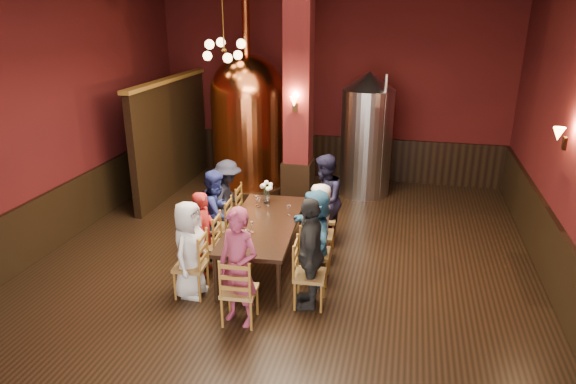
% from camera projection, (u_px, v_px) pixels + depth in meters
% --- Properties ---
extents(room, '(10.00, 10.02, 4.50)m').
position_uv_depth(room, '(277.00, 132.00, 7.16)').
color(room, black).
rests_on(room, ground).
extents(wainscot_right, '(0.08, 9.90, 1.00)m').
position_uv_depth(wainscot_right, '(563.00, 275.00, 6.90)').
color(wainscot_right, black).
rests_on(wainscot_right, ground).
extents(wainscot_back, '(7.90, 0.08, 1.00)m').
position_uv_depth(wainscot_back, '(329.00, 156.00, 12.29)').
color(wainscot_back, black).
rests_on(wainscot_back, ground).
extents(wainscot_left, '(0.08, 9.90, 1.00)m').
position_uv_depth(wainscot_left, '(50.00, 221.00, 8.61)').
color(wainscot_left, black).
rests_on(wainscot_left, ground).
extents(column, '(0.58, 0.58, 4.50)m').
position_uv_depth(column, '(299.00, 98.00, 9.78)').
color(column, '#4B1110').
rests_on(column, ground).
extents(partition, '(0.22, 3.50, 2.40)m').
position_uv_depth(partition, '(172.00, 138.00, 11.13)').
color(partition, black).
rests_on(partition, ground).
extents(pendant_cluster, '(0.90, 0.90, 1.70)m').
position_uv_depth(pendant_cluster, '(224.00, 50.00, 9.90)').
color(pendant_cluster, '#A57226').
rests_on(pendant_cluster, room).
extents(sconce_wall, '(0.20, 0.20, 0.36)m').
position_uv_depth(sconce_wall, '(566.00, 138.00, 7.06)').
color(sconce_wall, black).
rests_on(sconce_wall, room).
extents(sconce_column, '(0.20, 0.20, 0.36)m').
position_uv_depth(sconce_column, '(295.00, 103.00, 9.52)').
color(sconce_column, black).
rests_on(sconce_column, column).
extents(dining_table, '(1.17, 2.47, 0.75)m').
position_uv_depth(dining_table, '(264.00, 226.00, 7.97)').
color(dining_table, black).
rests_on(dining_table, ground).
extents(chair_0, '(0.49, 0.49, 0.92)m').
position_uv_depth(chair_0, '(191.00, 265.00, 7.25)').
color(chair_0, '#8C5F23').
rests_on(chair_0, ground).
extents(person_0, '(0.49, 0.72, 1.42)m').
position_uv_depth(person_0, '(189.00, 249.00, 7.16)').
color(person_0, silver).
rests_on(person_0, ground).
extents(chair_1, '(0.49, 0.49, 0.92)m').
position_uv_depth(chair_1, '(205.00, 245.00, 7.87)').
color(chair_1, '#8C5F23').
rests_on(chair_1, ground).
extents(person_1, '(0.35, 0.50, 1.32)m').
position_uv_depth(person_1, '(204.00, 233.00, 7.80)').
color(person_1, maroon).
rests_on(person_1, ground).
extents(chair_2, '(0.49, 0.49, 0.92)m').
position_uv_depth(chair_2, '(217.00, 227.00, 8.48)').
color(chair_2, '#8C5F23').
rests_on(chair_2, ground).
extents(person_2, '(0.36, 0.71, 1.45)m').
position_uv_depth(person_2, '(217.00, 213.00, 8.39)').
color(person_2, navy).
rests_on(person_2, ground).
extents(chair_3, '(0.49, 0.49, 0.92)m').
position_uv_depth(chair_3, '(228.00, 212.00, 9.10)').
color(chair_3, '#8C5F23').
rests_on(chair_3, ground).
extents(person_3, '(0.59, 0.95, 1.42)m').
position_uv_depth(person_3, '(228.00, 199.00, 9.02)').
color(person_3, black).
rests_on(person_3, ground).
extents(chair_4, '(0.49, 0.49, 0.92)m').
position_uv_depth(chair_4, '(310.00, 275.00, 6.99)').
color(chair_4, '#8C5F23').
rests_on(chair_4, ground).
extents(person_4, '(0.52, 0.97, 1.58)m').
position_uv_depth(person_4, '(310.00, 253.00, 6.88)').
color(person_4, black).
rests_on(person_4, ground).
extents(chair_5, '(0.49, 0.49, 0.92)m').
position_uv_depth(chair_5, '(315.00, 253.00, 7.61)').
color(chair_5, '#8C5F23').
rests_on(chair_5, ground).
extents(person_5, '(0.94, 1.41, 1.45)m').
position_uv_depth(person_5, '(316.00, 236.00, 7.52)').
color(person_5, teal).
rests_on(person_5, ground).
extents(chair_6, '(0.49, 0.49, 0.92)m').
position_uv_depth(chair_6, '(320.00, 234.00, 8.23)').
color(chair_6, '#8C5F23').
rests_on(chair_6, ground).
extents(person_6, '(0.62, 0.75, 1.31)m').
position_uv_depth(person_6, '(320.00, 223.00, 8.16)').
color(person_6, silver).
rests_on(person_6, ground).
extents(chair_7, '(0.49, 0.49, 0.92)m').
position_uv_depth(chair_7, '(324.00, 218.00, 8.85)').
color(chair_7, '#8C5F23').
rests_on(chair_7, ground).
extents(person_7, '(0.43, 0.79, 1.58)m').
position_uv_depth(person_7, '(324.00, 200.00, 8.73)').
color(person_7, black).
rests_on(person_7, ground).
extents(chair_8, '(0.49, 0.49, 0.92)m').
position_uv_depth(chair_8, '(239.00, 290.00, 6.61)').
color(chair_8, '#8C5F23').
rests_on(chair_8, ground).
extents(person_8, '(0.67, 0.54, 1.59)m').
position_uv_depth(person_8, '(238.00, 267.00, 6.50)').
color(person_8, '#822B46').
rests_on(person_8, ground).
extents(copper_kettle, '(1.78, 1.78, 4.20)m').
position_uv_depth(copper_kettle, '(249.00, 122.00, 11.07)').
color(copper_kettle, black).
rests_on(copper_kettle, ground).
extents(steel_vessel, '(1.22, 1.22, 2.64)m').
position_uv_depth(steel_vessel, '(366.00, 135.00, 10.92)').
color(steel_vessel, '#B2B2B7').
rests_on(steel_vessel, ground).
extents(rose_vase, '(0.23, 0.23, 0.38)m').
position_uv_depth(rose_vase, '(266.00, 189.00, 8.65)').
color(rose_vase, white).
rests_on(rose_vase, dining_table).
extents(wine_glass_0, '(0.07, 0.07, 0.17)m').
position_uv_depth(wine_glass_0, '(247.00, 235.00, 7.30)').
color(wine_glass_0, white).
rests_on(wine_glass_0, dining_table).
extents(wine_glass_1, '(0.07, 0.07, 0.17)m').
position_uv_depth(wine_glass_1, '(241.00, 223.00, 7.71)').
color(wine_glass_1, white).
rests_on(wine_glass_1, dining_table).
extents(wine_glass_2, '(0.07, 0.07, 0.17)m').
position_uv_depth(wine_glass_2, '(257.00, 201.00, 8.59)').
color(wine_glass_2, white).
rests_on(wine_glass_2, dining_table).
extents(wine_glass_3, '(0.07, 0.07, 0.17)m').
position_uv_depth(wine_glass_3, '(289.00, 210.00, 8.19)').
color(wine_glass_3, white).
rests_on(wine_glass_3, dining_table).
extents(wine_glass_4, '(0.07, 0.07, 0.17)m').
position_uv_depth(wine_glass_4, '(259.00, 202.00, 8.51)').
color(wine_glass_4, white).
rests_on(wine_glass_4, dining_table).
extents(wine_glass_5, '(0.07, 0.07, 0.17)m').
position_uv_depth(wine_glass_5, '(252.00, 227.00, 7.57)').
color(wine_glass_5, white).
rests_on(wine_glass_5, dining_table).
extents(wine_glass_6, '(0.07, 0.07, 0.17)m').
position_uv_depth(wine_glass_6, '(268.00, 202.00, 8.54)').
color(wine_glass_6, white).
rests_on(wine_glass_6, dining_table).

